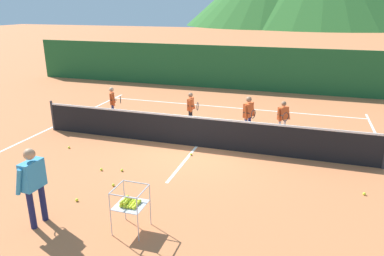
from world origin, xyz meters
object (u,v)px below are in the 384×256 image
at_px(student_3, 283,116).
at_px(tennis_ball_2, 101,169).
at_px(tennis_ball_9, 113,185).
at_px(student_0, 113,100).
at_px(tennis_net, 197,131).
at_px(tennis_ball_6, 77,200).
at_px(tennis_ball_4, 191,154).
at_px(tennis_ball_8, 69,147).
at_px(tennis_ball_3, 364,194).
at_px(instructor, 33,180).
at_px(ball_cart, 130,203).
at_px(student_2, 248,113).
at_px(tennis_ball_5, 122,170).
at_px(student_1, 191,106).

height_order(student_3, tennis_ball_2, student_3).
bearing_deg(tennis_ball_2, tennis_ball_9, -42.65).
bearing_deg(student_0, tennis_net, -23.89).
bearing_deg(student_0, tennis_ball_6, -68.47).
distance_m(student_3, tennis_ball_6, 7.00).
distance_m(tennis_ball_4, tennis_ball_8, 3.78).
bearing_deg(student_0, tennis_ball_9, -60.94).
height_order(student_3, tennis_ball_6, student_3).
bearing_deg(tennis_ball_2, student_0, 115.07).
relative_size(student_3, tennis_ball_2, 17.87).
height_order(tennis_ball_3, tennis_ball_8, same).
xyz_separation_m(tennis_net, tennis_ball_3, (4.58, -1.72, -0.47)).
height_order(tennis_net, tennis_ball_4, tennis_net).
xyz_separation_m(instructor, tennis_ball_3, (6.37, 3.22, -0.94)).
xyz_separation_m(ball_cart, tennis_ball_8, (-3.74, 3.24, -0.56)).
bearing_deg(tennis_ball_2, student_3, 43.47).
bearing_deg(student_2, tennis_ball_5, -125.99).
xyz_separation_m(student_0, tennis_ball_5, (2.46, -3.98, -0.72)).
bearing_deg(tennis_ball_3, tennis_ball_9, -166.57).
height_order(tennis_ball_2, tennis_ball_5, same).
bearing_deg(tennis_ball_9, ball_cart, -50.46).
distance_m(tennis_ball_6, tennis_ball_9, 0.98).
distance_m(instructor, tennis_ball_3, 7.20).
relative_size(student_0, tennis_ball_4, 18.52).
height_order(student_1, tennis_ball_2, student_1).
distance_m(student_1, student_2, 2.17).
relative_size(tennis_ball_6, tennis_ball_8, 1.00).
xyz_separation_m(tennis_ball_8, tennis_ball_9, (2.51, -1.75, 0.00)).
relative_size(student_1, student_2, 0.91).
bearing_deg(student_1, tennis_ball_8, -132.15).
bearing_deg(instructor, tennis_net, 70.00).
height_order(tennis_ball_5, tennis_ball_6, same).
xyz_separation_m(tennis_ball_5, tennis_ball_8, (-2.32, 0.95, 0.00)).
xyz_separation_m(instructor, tennis_ball_6, (0.20, 0.97, -0.94)).
relative_size(tennis_ball_3, tennis_ball_5, 1.00).
distance_m(instructor, student_0, 6.95).
distance_m(student_3, tennis_ball_2, 6.03).
distance_m(tennis_ball_4, tennis_ball_5, 2.12).
xyz_separation_m(student_1, tennis_ball_8, (-2.90, -3.20, -0.71)).
bearing_deg(tennis_ball_6, instructor, -101.77).
distance_m(tennis_net, ball_cart, 4.58).
relative_size(tennis_net, student_0, 8.38).
xyz_separation_m(student_0, tennis_ball_6, (2.24, -5.67, -0.72)).
xyz_separation_m(student_1, tennis_ball_2, (-1.12, -4.27, -0.71)).
distance_m(ball_cart, tennis_ball_9, 2.00).
bearing_deg(tennis_ball_9, student_0, 119.06).
xyz_separation_m(student_0, tennis_ball_8, (0.15, -3.03, -0.72)).
height_order(student_1, student_3, student_1).
xyz_separation_m(ball_cart, tennis_ball_2, (-1.96, 2.16, -0.56)).
xyz_separation_m(instructor, tennis_ball_5, (0.43, 2.65, -0.94)).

